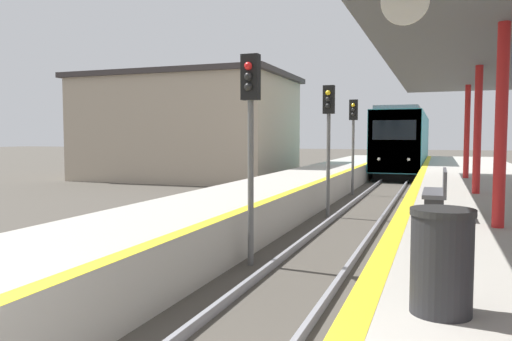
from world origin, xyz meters
TOP-DOWN VIEW (x-y plane):
  - train at (0.00, 35.31)m, footprint 2.89×19.10m
  - signal_near at (-1.23, 6.90)m, footprint 0.36×0.31m
  - signal_mid at (-1.01, 13.38)m, footprint 0.36×0.31m
  - signal_far at (-1.26, 19.87)m, footprint 0.36×0.31m
  - station_canopy at (3.31, 9.86)m, footprint 4.71×22.07m
  - trash_bin at (2.36, 2.26)m, footprint 0.56×0.56m
  - bench at (2.32, 8.24)m, footprint 0.44×1.65m
  - station_building at (-12.16, 24.95)m, footprint 12.59×8.40m

SIDE VIEW (x-z plane):
  - trash_bin at x=2.36m, z-range 1.03..1.97m
  - bench at x=2.32m, z-range 1.05..1.97m
  - train at x=0.00m, z-range 0.04..4.40m
  - signal_near at x=-1.23m, z-range 0.85..5.09m
  - signal_mid at x=-1.01m, z-range 0.85..5.09m
  - signal_far at x=-1.26m, z-range 0.85..5.09m
  - station_building at x=-12.16m, z-range 0.01..6.30m
  - station_canopy at x=3.31m, z-range 2.74..6.46m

